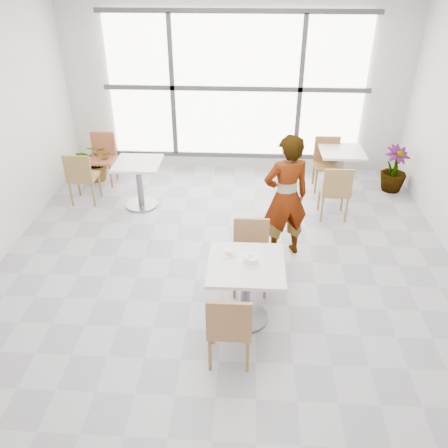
# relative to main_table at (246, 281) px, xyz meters

# --- Properties ---
(floor) EXTENTS (7.00, 7.00, 0.00)m
(floor) POSITION_rel_main_table_xyz_m (-0.25, 0.67, -0.52)
(floor) COLOR #9E9EA5
(floor) RESTS_ON ground
(ceiling) EXTENTS (7.00, 7.00, 0.00)m
(ceiling) POSITION_rel_main_table_xyz_m (-0.25, 0.67, 2.48)
(ceiling) COLOR white
(ceiling) RESTS_ON ground
(wall_back) EXTENTS (6.00, 0.00, 6.00)m
(wall_back) POSITION_rel_main_table_xyz_m (-0.25, 4.17, 0.98)
(wall_back) COLOR silver
(wall_back) RESTS_ON ground
(window) EXTENTS (4.60, 0.07, 2.52)m
(window) POSITION_rel_main_table_xyz_m (-0.25, 4.10, 0.98)
(window) COLOR white
(window) RESTS_ON ground
(main_table) EXTENTS (0.80, 0.80, 0.75)m
(main_table) POSITION_rel_main_table_xyz_m (0.00, 0.00, 0.00)
(main_table) COLOR silver
(main_table) RESTS_ON ground
(chair_near) EXTENTS (0.42, 0.42, 0.87)m
(chair_near) POSITION_rel_main_table_xyz_m (-0.14, -0.66, -0.02)
(chair_near) COLOR #96683E
(chair_near) RESTS_ON ground
(chair_far) EXTENTS (0.42, 0.42, 0.87)m
(chair_far) POSITION_rel_main_table_xyz_m (0.05, 0.62, -0.02)
(chair_far) COLOR #996C42
(chair_far) RESTS_ON ground
(oatmeal_bowl) EXTENTS (0.21, 0.21, 0.10)m
(oatmeal_bowl) POSITION_rel_main_table_xyz_m (0.05, 0.02, 0.27)
(oatmeal_bowl) COLOR white
(oatmeal_bowl) RESTS_ON main_table
(coffee_cup) EXTENTS (0.16, 0.13, 0.07)m
(coffee_cup) POSITION_rel_main_table_xyz_m (-0.19, 0.14, 0.26)
(coffee_cup) COLOR white
(coffee_cup) RESTS_ON main_table
(person) EXTENTS (0.70, 0.56, 1.67)m
(person) POSITION_rel_main_table_xyz_m (0.49, 1.35, 0.31)
(person) COLOR black
(person) RESTS_ON ground
(bg_table_left) EXTENTS (0.70, 0.70, 0.75)m
(bg_table_left) POSITION_rel_main_table_xyz_m (-1.70, 2.56, -0.04)
(bg_table_left) COLOR white
(bg_table_left) RESTS_ON ground
(bg_table_right) EXTENTS (0.70, 0.70, 0.75)m
(bg_table_right) POSITION_rel_main_table_xyz_m (1.52, 3.22, -0.04)
(bg_table_right) COLOR white
(bg_table_right) RESTS_ON ground
(bg_chair_left_near) EXTENTS (0.42, 0.42, 0.87)m
(bg_chair_left_near) POSITION_rel_main_table_xyz_m (-2.63, 2.58, -0.02)
(bg_chair_left_near) COLOR olive
(bg_chair_left_near) RESTS_ON ground
(bg_chair_left_far) EXTENTS (0.42, 0.42, 0.87)m
(bg_chair_left_far) POSITION_rel_main_table_xyz_m (-2.53, 3.44, -0.02)
(bg_chair_left_far) COLOR #A25839
(bg_chair_left_far) RESTS_ON ground
(bg_chair_right_near) EXTENTS (0.42, 0.42, 0.87)m
(bg_chair_right_near) POSITION_rel_main_table_xyz_m (1.30, 2.30, -0.02)
(bg_chair_right_near) COLOR #A07A44
(bg_chair_right_near) RESTS_ON ground
(bg_chair_right_far) EXTENTS (0.42, 0.42, 0.87)m
(bg_chair_right_far) POSITION_rel_main_table_xyz_m (1.32, 3.42, -0.02)
(bg_chair_right_far) COLOR brown
(bg_chair_right_far) RESTS_ON ground
(plant_left) EXTENTS (0.68, 0.60, 0.70)m
(plant_left) POSITION_rel_main_table_xyz_m (-2.66, 3.48, -0.17)
(plant_left) COLOR #3C8D3D
(plant_left) RESTS_ON ground
(plant_right) EXTENTS (0.57, 0.57, 0.78)m
(plant_right) POSITION_rel_main_table_xyz_m (2.45, 3.35, -0.13)
(plant_right) COLOR #4D7038
(plant_right) RESTS_ON ground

